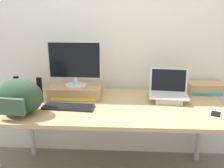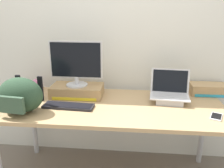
# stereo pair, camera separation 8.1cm
# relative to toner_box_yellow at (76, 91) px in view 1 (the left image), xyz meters

# --- Properties ---
(back_wall) EXTENTS (7.00, 0.10, 2.60)m
(back_wall) POSITION_rel_toner_box_yellow_xyz_m (0.34, 0.32, 0.51)
(back_wall) COLOR silver
(back_wall) RESTS_ON ground
(desk) EXTENTS (1.85, 0.79, 0.74)m
(desk) POSITION_rel_toner_box_yellow_xyz_m (0.34, -0.17, -0.12)
(desk) COLOR tan
(desk) RESTS_ON ground
(toner_box_yellow) EXTENTS (0.46, 0.26, 0.10)m
(toner_box_yellow) POSITION_rel_toner_box_yellow_xyz_m (0.00, 0.00, 0.00)
(toner_box_yellow) COLOR #A88456
(toner_box_yellow) RESTS_ON desk
(desktop_monitor) EXTENTS (0.47, 0.19, 0.40)m
(desktop_monitor) POSITION_rel_toner_box_yellow_xyz_m (-0.00, -0.00, 0.26)
(desktop_monitor) COLOR silver
(desktop_monitor) RESTS_ON toner_box_yellow
(open_laptop) EXTENTS (0.34, 0.25, 0.27)m
(open_laptop) POSITION_rel_toner_box_yellow_xyz_m (0.82, -0.06, 0.00)
(open_laptop) COLOR #ADADB2
(open_laptop) RESTS_ON desk
(external_keyboard) EXTENTS (0.42, 0.16, 0.02)m
(external_keyboard) POSITION_rel_toner_box_yellow_xyz_m (-0.01, -0.26, -0.04)
(external_keyboard) COLOR black
(external_keyboard) RESTS_ON desk
(messenger_backpack) EXTENTS (0.38, 0.31, 0.27)m
(messenger_backpack) POSITION_rel_toner_box_yellow_xyz_m (-0.34, -0.38, 0.08)
(messenger_backpack) COLOR #28422D
(messenger_backpack) RESTS_ON desk
(coffee_mug) EXTENTS (0.12, 0.08, 0.10)m
(coffee_mug) POSITION_rel_toner_box_yellow_xyz_m (-0.51, -0.09, -0.00)
(coffee_mug) COLOR black
(coffee_mug) RESTS_ON desk
(cell_phone) EXTENTS (0.12, 0.15, 0.01)m
(cell_phone) POSITION_rel_toner_box_yellow_xyz_m (1.12, -0.34, -0.05)
(cell_phone) COLOR silver
(cell_phone) RESTS_ON desk
(plush_toy) EXTENTS (0.11, 0.11, 0.11)m
(plush_toy) POSITION_rel_toner_box_yellow_xyz_m (-0.44, 0.14, 0.00)
(plush_toy) COLOR #CC7099
(plush_toy) RESTS_ON desk
(toner_box_cyan) EXTENTS (0.32, 0.18, 0.10)m
(toner_box_cyan) POSITION_rel_toner_box_yellow_xyz_m (1.20, 0.16, -0.00)
(toner_box_cyan) COLOR tan
(toner_box_cyan) RESTS_ON desk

